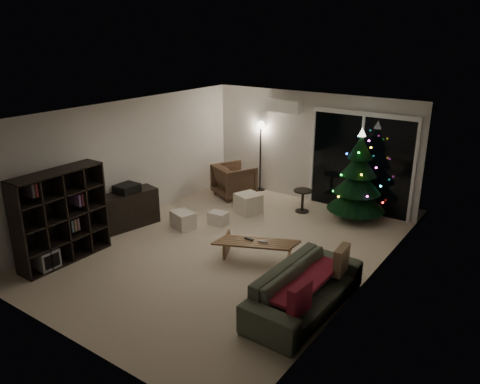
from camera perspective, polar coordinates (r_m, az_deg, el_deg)
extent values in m
plane|color=beige|center=(8.60, -1.71, -7.03)|extent=(6.50, 6.50, 0.00)
plane|color=white|center=(7.81, -1.89, 9.62)|extent=(6.50, 6.50, 0.00)
cube|color=silver|center=(10.79, 8.65, 5.36)|extent=(5.00, 0.02, 2.50)
cube|color=silver|center=(6.04, -20.75, -7.17)|extent=(5.00, 0.02, 2.50)
cube|color=silver|center=(9.77, -13.64, 3.54)|extent=(0.02, 6.50, 2.50)
cube|color=silver|center=(7.00, 14.84, -2.87)|extent=(0.02, 6.50, 2.50)
cube|color=black|center=(10.37, 14.46, 3.23)|extent=(2.20, 0.02, 2.10)
cube|color=white|center=(10.84, 5.24, 10.41)|extent=(0.90, 0.22, 0.28)
cube|color=#3F3833|center=(11.17, 14.97, -1.60)|extent=(2.60, 1.00, 0.10)
cube|color=white|center=(11.36, 15.93, 1.59)|extent=(2.20, 0.06, 1.00)
cube|color=black|center=(9.69, -13.42, -2.06)|extent=(0.68, 1.25, 0.74)
cube|color=black|center=(9.54, -13.63, 0.45)|extent=(0.37, 0.44, 0.16)
imported|color=brown|center=(11.13, -0.72, 1.41)|extent=(1.12, 1.13, 0.78)
cube|color=silver|center=(10.18, 1.00, -1.39)|extent=(0.61, 0.61, 0.43)
cube|color=beige|center=(9.51, -6.95, -3.38)|extent=(0.55, 0.47, 0.33)
cube|color=beige|center=(9.64, -2.68, -3.19)|extent=(0.39, 0.30, 0.26)
cylinder|color=black|center=(10.31, 7.63, -1.08)|extent=(0.43, 0.43, 0.50)
cylinder|color=black|center=(11.47, 2.49, 4.22)|extent=(0.27, 0.27, 1.66)
imported|color=#383D32|center=(6.85, 7.93, -11.62)|extent=(0.89, 2.18, 0.63)
cube|color=maroon|center=(6.82, 7.23, -10.37)|extent=(0.68, 1.56, 0.05)
cube|color=olive|center=(7.16, 12.25, -8.11)|extent=(0.16, 0.42, 0.42)
cube|color=maroon|center=(6.13, 7.27, -12.86)|extent=(0.15, 0.42, 0.42)
cube|color=black|center=(7.99, 1.10, -5.75)|extent=(0.17, 0.05, 0.02)
cube|color=slate|center=(7.91, 2.82, -6.06)|extent=(0.16, 0.09, 0.02)
cone|color=black|center=(9.92, 14.23, 2.05)|extent=(1.27, 1.27, 1.94)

